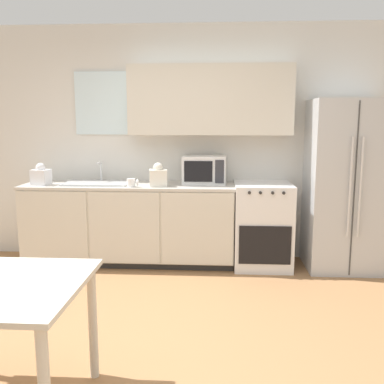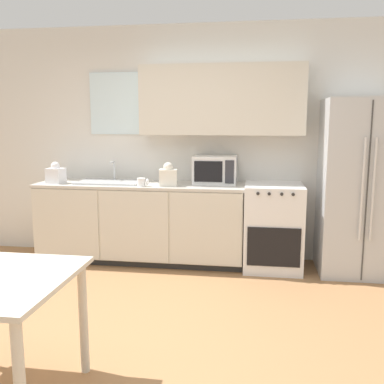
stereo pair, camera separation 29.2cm
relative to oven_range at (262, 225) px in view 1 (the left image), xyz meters
name	(u,v)px [view 1 (the left image)]	position (x,y,z in m)	size (l,w,h in m)	color
ground_plane	(133,347)	(-1.10, -1.85, -0.47)	(12.00, 12.00, 0.00)	#9E7047
wall_back	(174,136)	(-1.01, 0.32, 0.98)	(12.00, 0.38, 2.70)	silver
kitchen_counter	(130,223)	(-1.50, 0.02, -0.01)	(2.37, 0.63, 0.91)	#333333
oven_range	(262,225)	(0.00, 0.00, 0.00)	(0.62, 0.66, 0.94)	white
refrigerator	(345,186)	(0.88, -0.01, 0.45)	(0.78, 0.71, 1.84)	silver
kitchen_sink	(97,183)	(-1.86, 0.03, 0.46)	(0.73, 0.43, 0.24)	#B7BABC
microwave	(204,170)	(-0.66, 0.12, 0.60)	(0.48, 0.35, 0.32)	silver
coffee_mug	(132,183)	(-1.42, -0.19, 0.49)	(0.12, 0.09, 0.09)	white
grocery_bag_0	(41,176)	(-2.46, -0.10, 0.55)	(0.21, 0.19, 0.24)	white
grocery_bag_1	(158,176)	(-1.15, -0.11, 0.55)	(0.21, 0.19, 0.26)	silver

